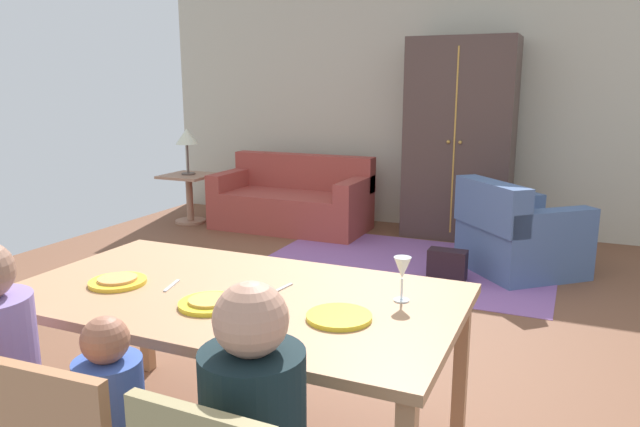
{
  "coord_description": "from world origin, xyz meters",
  "views": [
    {
      "loc": [
        1.5,
        -3.19,
        1.63
      ],
      "look_at": [
        0.08,
        0.05,
        0.85
      ],
      "focal_mm": 33.24,
      "sensor_mm": 36.0,
      "label": 1
    }
  ],
  "objects": [
    {
      "name": "ground_plane",
      "position": [
        0.0,
        0.45,
        -0.01
      ],
      "size": [
        6.88,
        6.09,
        0.02
      ],
      "primitive_type": "cube",
      "color": "brown"
    },
    {
      "name": "back_wall",
      "position": [
        0.0,
        3.54,
        1.35
      ],
      "size": [
        6.88,
        0.1,
        2.7
      ],
      "primitive_type": "cube",
      "color": "#BDB69F",
      "rests_on": "ground_plane"
    },
    {
      "name": "dining_table",
      "position": [
        0.2,
        -1.15,
        0.7
      ],
      "size": [
        1.91,
        1.06,
        0.76
      ],
      "color": "tan",
      "rests_on": "ground_plane"
    },
    {
      "name": "plate_near_man",
      "position": [
        -0.32,
        -1.27,
        0.77
      ],
      "size": [
        0.25,
        0.25,
        0.02
      ],
      "primitive_type": "cylinder",
      "color": "yellow",
      "rests_on": "dining_table"
    },
    {
      "name": "pizza_near_man",
      "position": [
        -0.32,
        -1.27,
        0.78
      ],
      "size": [
        0.17,
        0.17,
        0.01
      ],
      "primitive_type": "cylinder",
      "color": "#DC9350",
      "rests_on": "plate_near_man"
    },
    {
      "name": "plate_near_child",
      "position": [
        0.2,
        -1.33,
        0.77
      ],
      "size": [
        0.25,
        0.25,
        0.02
      ],
      "primitive_type": "cylinder",
      "color": "yellow",
      "rests_on": "dining_table"
    },
    {
      "name": "pizza_near_child",
      "position": [
        0.2,
        -1.33,
        0.78
      ],
      "size": [
        0.17,
        0.17,
        0.01
      ],
      "primitive_type": "cylinder",
      "color": "gold",
      "rests_on": "plate_near_child"
    },
    {
      "name": "plate_near_woman",
      "position": [
        0.73,
        -1.25,
        0.77
      ],
      "size": [
        0.25,
        0.25,
        0.02
      ],
      "primitive_type": "cylinder",
      "color": "yellow",
      "rests_on": "dining_table"
    },
    {
      "name": "wine_glass",
      "position": [
        0.89,
        -0.97,
        0.89
      ],
      "size": [
        0.07,
        0.07,
        0.19
      ],
      "color": "silver",
      "rests_on": "dining_table"
    },
    {
      "name": "fork",
      "position": [
        -0.08,
        -1.2,
        0.76
      ],
      "size": [
        0.05,
        0.15,
        0.01
      ],
      "primitive_type": "cube",
      "rotation": [
        0.0,
        0.0,
        0.25
      ],
      "color": "silver",
      "rests_on": "dining_table"
    },
    {
      "name": "knife",
      "position": [
        0.38,
        -1.05,
        0.76
      ],
      "size": [
        0.04,
        0.17,
        0.01
      ],
      "primitive_type": "cube",
      "rotation": [
        0.0,
        0.0,
        -0.15
      ],
      "color": "silver",
      "rests_on": "dining_table"
    },
    {
      "name": "person_man",
      "position": [
        -0.32,
        -1.86,
        0.51
      ],
      "size": [
        0.3,
        0.41,
        1.11
      ],
      "color": "#3C394B",
      "rests_on": "ground_plane"
    },
    {
      "name": "area_rug",
      "position": [
        0.14,
        1.93,
        0.0
      ],
      "size": [
        2.6,
        1.8,
        0.01
      ],
      "primitive_type": "cube",
      "color": "#8B599A",
      "rests_on": "ground_plane"
    },
    {
      "name": "couch",
      "position": [
        -1.46,
        2.79,
        0.3
      ],
      "size": [
        1.74,
        0.86,
        0.82
      ],
      "color": "#A14138",
      "rests_on": "ground_plane"
    },
    {
      "name": "armchair",
      "position": [
        1.08,
        2.1,
        0.32
      ],
      "size": [
        1.21,
        1.21,
        0.82
      ],
      "color": "#49618D",
      "rests_on": "ground_plane"
    },
    {
      "name": "armoire",
      "position": [
        0.34,
        3.15,
        1.05
      ],
      "size": [
        1.1,
        0.59,
        2.1
      ],
      "color": "#493630",
      "rests_on": "ground_plane"
    },
    {
      "name": "side_table",
      "position": [
        -2.7,
        2.53,
        0.38
      ],
      "size": [
        0.56,
        0.56,
        0.58
      ],
      "color": "#A2765C",
      "rests_on": "ground_plane"
    },
    {
      "name": "table_lamp",
      "position": [
        -2.7,
        2.53,
        1.01
      ],
      "size": [
        0.26,
        0.26,
        0.54
      ],
      "color": "brown",
      "rests_on": "side_table"
    },
    {
      "name": "handbag",
      "position": [
        0.57,
        1.63,
        0.13
      ],
      "size": [
        0.32,
        0.16,
        0.26
      ],
      "primitive_type": "cube",
      "color": "black",
      "rests_on": "ground_plane"
    }
  ]
}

